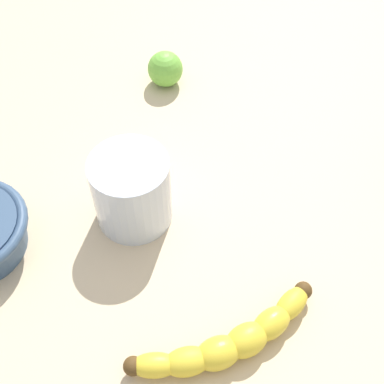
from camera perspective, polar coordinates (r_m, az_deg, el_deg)
name	(u,v)px	position (r cm, az deg, el deg)	size (l,w,h in cm)	color
wooden_tabletop	(228,227)	(62.11, 4.15, -3.98)	(120.00, 120.00, 3.00)	beige
banana	(230,341)	(52.01, 4.28, -16.49)	(11.96, 18.60, 3.28)	yellow
smoothie_glass	(132,192)	(57.98, -6.83, 0.05)	(9.07, 9.07, 9.31)	silver
lime_fruit	(165,69)	(76.31, -3.05, 13.77)	(5.21, 5.21, 5.21)	#75C142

